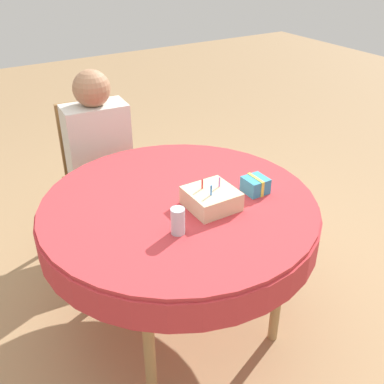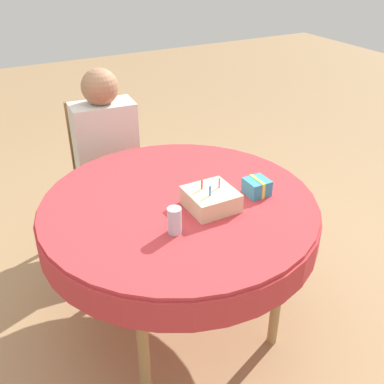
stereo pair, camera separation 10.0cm
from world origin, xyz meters
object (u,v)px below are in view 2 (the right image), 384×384
(chair, at_px, (106,169))
(birthday_cake, at_px, (211,199))
(drinking_glass, at_px, (175,221))
(gift_box, at_px, (257,187))
(person, at_px, (107,145))

(chair, bearing_deg, birthday_cake, -77.22)
(drinking_glass, xyz_separation_m, gift_box, (0.49, 0.10, -0.02))
(birthday_cake, bearing_deg, gift_box, 0.31)
(person, height_order, birthday_cake, person)
(chair, xyz_separation_m, drinking_glass, (-0.08, -1.19, 0.32))
(chair, distance_m, drinking_glass, 1.23)
(gift_box, bearing_deg, birthday_cake, -179.69)
(person, xyz_separation_m, gift_box, (0.42, -0.99, 0.09))
(person, relative_size, birthday_cake, 5.62)
(drinking_glass, height_order, gift_box, drinking_glass)
(gift_box, bearing_deg, chair, 110.59)
(person, bearing_deg, gift_box, -62.41)
(drinking_glass, bearing_deg, gift_box, 11.69)
(person, xyz_separation_m, drinking_glass, (-0.07, -1.09, 0.11))
(person, bearing_deg, chair, 90.00)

